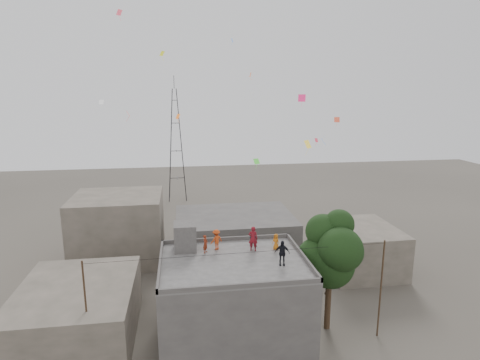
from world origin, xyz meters
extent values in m
plane|color=#49443C|center=(0.00, 0.00, 0.00)|extent=(140.00, 140.00, 0.00)
cube|color=#484644|center=(0.00, 0.00, 3.00)|extent=(10.00, 8.00, 6.00)
cube|color=#52504D|center=(0.00, 0.00, 6.05)|extent=(10.00, 8.00, 0.10)
cube|color=#484644|center=(0.00, 3.92, 6.25)|extent=(10.00, 0.15, 0.30)
cube|color=#484644|center=(0.00, -3.92, 6.25)|extent=(10.00, 0.15, 0.30)
cube|color=#484644|center=(4.92, 0.00, 6.25)|extent=(0.15, 8.00, 0.30)
cube|color=#484644|center=(-4.92, 0.00, 6.25)|extent=(0.15, 8.00, 0.30)
cube|color=#484644|center=(-3.20, 2.60, 7.10)|extent=(1.60, 1.80, 2.00)
cube|color=#565044|center=(-11.00, 2.00, 2.00)|extent=(8.00, 10.00, 4.00)
cube|color=#484644|center=(2.00, 14.00, 2.50)|extent=(12.00, 9.00, 5.00)
cube|color=#565044|center=(-10.00, 16.00, 3.50)|extent=(9.00, 8.00, 7.00)
cube|color=#565044|center=(14.00, 10.00, 2.20)|extent=(7.00, 8.00, 4.40)
cylinder|color=black|center=(7.20, 0.50, 2.00)|extent=(0.44, 0.44, 4.00)
cylinder|color=black|center=(7.35, 0.60, 3.60)|extent=(0.64, 0.91, 2.14)
sphere|color=black|center=(7.20, 0.50, 5.20)|extent=(3.60, 3.60, 3.60)
sphere|color=black|center=(8.30, 0.80, 6.00)|extent=(3.00, 3.00, 3.00)
sphere|color=black|center=(6.30, 1.00, 5.60)|extent=(2.80, 2.80, 2.80)
sphere|color=black|center=(7.60, -0.30, 6.60)|extent=(3.20, 3.20, 3.20)
sphere|color=black|center=(6.90, 1.40, 7.40)|extent=(2.60, 2.60, 2.60)
sphere|color=black|center=(8.00, 1.10, 8.00)|extent=(2.20, 2.20, 2.20)
cylinder|color=black|center=(-9.50, -1.50, 3.70)|extent=(0.12, 0.12, 7.40)
cylinder|color=black|center=(10.50, -1.00, 3.70)|extent=(0.12, 0.12, 7.40)
cylinder|color=black|center=(0.50, -1.25, 7.20)|extent=(20.00, 0.52, 0.02)
cylinder|color=black|center=(-4.85, 39.15, 9.00)|extent=(1.27, 1.27, 18.01)
cylinder|color=black|center=(-3.15, 39.15, 9.00)|extent=(1.27, 1.27, 18.01)
cylinder|color=black|center=(-3.15, 40.85, 9.00)|extent=(1.27, 1.27, 18.01)
cylinder|color=black|center=(-4.85, 40.85, 9.00)|extent=(1.27, 1.27, 18.01)
cube|color=black|center=(-4.00, 40.00, 3.60)|extent=(2.36, 0.08, 0.08)
cube|color=black|center=(-4.00, 40.00, 3.60)|extent=(0.08, 2.36, 0.08)
cube|color=black|center=(-4.00, 40.00, 8.10)|extent=(1.81, 0.08, 0.08)
cube|color=black|center=(-4.00, 40.00, 8.10)|extent=(0.08, 1.81, 0.08)
cube|color=black|center=(-4.00, 40.00, 12.60)|extent=(1.26, 0.08, 0.08)
cube|color=black|center=(-4.00, 40.00, 12.60)|extent=(0.08, 1.26, 0.08)
cube|color=black|center=(-4.00, 40.00, 16.20)|extent=(0.82, 0.08, 0.08)
cube|color=black|center=(-4.00, 40.00, 16.20)|extent=(0.08, 0.82, 0.08)
cylinder|color=black|center=(-4.00, 40.00, 19.00)|extent=(0.08, 0.08, 2.00)
imported|color=maroon|center=(1.70, 1.67, 7.02)|extent=(0.77, 0.62, 1.85)
imported|color=#CC6B17|center=(3.40, 1.66, 6.69)|extent=(0.66, 0.69, 1.19)
imported|color=black|center=(1.83, 2.44, 6.72)|extent=(0.76, 0.72, 1.24)
imported|color=black|center=(3.16, -1.08, 6.96)|extent=(1.07, 0.60, 1.72)
imported|color=#CB4517|center=(-0.93, 2.26, 6.87)|extent=(1.15, 1.00, 1.54)
imported|color=maroon|center=(-1.77, 1.79, 6.76)|extent=(0.51, 0.58, 1.32)
plane|color=red|center=(-7.30, 7.05, 15.83)|extent=(0.24, 0.49, 0.43)
plane|color=#E22366|center=(6.26, 5.63, 17.00)|extent=(0.59, 0.21, 0.57)
plane|color=yellow|center=(-4.60, 10.13, 20.62)|extent=(0.46, 0.52, 0.37)
plane|color=blue|center=(7.54, 3.91, 14.13)|extent=(0.33, 0.52, 0.48)
plane|color=silver|center=(-10.08, 11.79, 16.60)|extent=(0.41, 0.16, 0.38)
plane|color=#FC5A1C|center=(3.73, 14.69, 19.14)|extent=(0.24, 0.44, 0.42)
plane|color=green|center=(2.47, 4.63, 12.21)|extent=(0.54, 0.44, 0.38)
plane|color=#D54B32|center=(10.74, 9.33, 15.02)|extent=(0.48, 0.39, 0.48)
plane|color=orange|center=(-3.44, 2.74, 15.82)|extent=(0.33, 0.39, 0.32)
plane|color=#5089F0|center=(1.80, 13.78, 22.22)|extent=(0.12, 0.35, 0.33)
plane|color=#F84E64|center=(-7.33, 5.88, 23.00)|extent=(0.44, 0.48, 0.37)
plane|color=yellow|center=(5.08, 0.16, 14.05)|extent=(0.62, 0.59, 0.50)
plane|color=#E53551|center=(9.36, 10.66, 13.03)|extent=(0.25, 0.41, 0.38)
camera|label=1|loc=(-3.34, -25.45, 17.45)|focal=30.00mm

